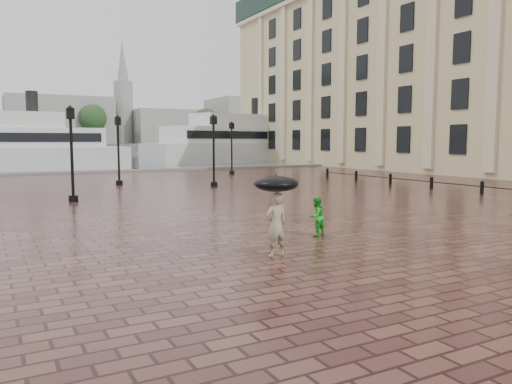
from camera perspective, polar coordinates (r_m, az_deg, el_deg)
ground at (r=17.86m, az=4.22°, el=-3.44°), size 300.00×300.00×0.00m
harbour_water at (r=107.33m, az=-23.17°, el=3.87°), size 240.00×240.00×0.00m
quay_edge at (r=47.91m, az=-16.76°, el=2.18°), size 80.00×0.60×0.30m
far_shore at (r=175.14m, az=-25.18°, el=4.71°), size 300.00×60.00×2.00m
distant_skyline at (r=174.77m, az=-9.01°, el=7.96°), size 102.50×22.00×33.00m
far_trees at (r=153.31m, az=-24.86°, el=7.78°), size 188.00×8.00×13.50m
bollard_row at (r=31.83m, az=19.42°, el=1.06°), size 0.22×21.22×0.73m
street_lamps at (r=33.42m, az=-14.63°, el=4.73°), size 21.44×14.44×4.40m
adult_pedestrian at (r=12.45m, az=2.31°, el=-3.74°), size 0.59×0.39×1.62m
child_pedestrian at (r=15.26m, az=6.90°, el=-2.78°), size 0.68×0.59×1.20m
ferry_near at (r=54.29m, az=-27.02°, el=4.65°), size 23.87×6.92×7.74m
ferry_far at (r=68.25m, az=-2.02°, el=5.67°), size 27.48×12.36×8.76m
umbrella at (r=12.32m, az=2.33°, el=0.94°), size 1.10×1.10×1.12m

